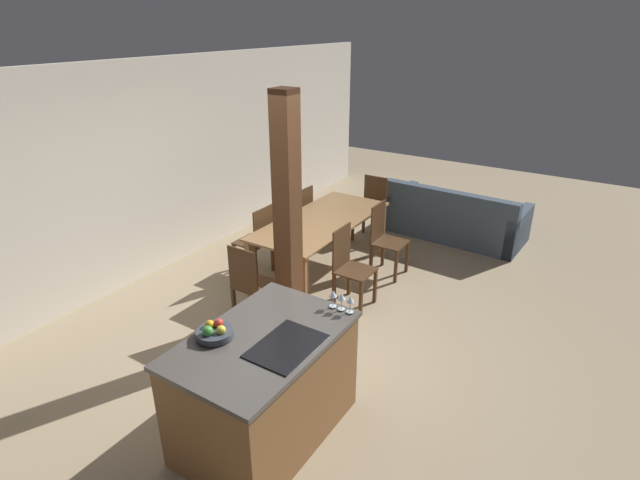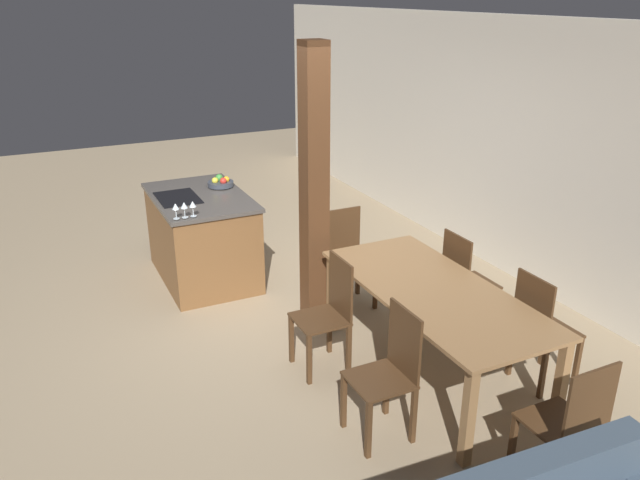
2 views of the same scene
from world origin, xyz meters
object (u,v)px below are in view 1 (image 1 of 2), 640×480
at_px(fruit_bowl, 214,332).
at_px(dining_chair_near_right, 385,238).
at_px(dining_chair_far_right, 299,217).
at_px(wine_glass_far, 333,294).
at_px(timber_post, 288,221).
at_px(wine_glass_middle, 342,297).
at_px(couch, 455,219).
at_px(dining_chair_far_left, 257,240).
at_px(wine_glass_near, 350,300).
at_px(dining_table, 321,226).
at_px(dining_chair_head_end, 251,284).
at_px(kitchen_island, 265,386).
at_px(dining_chair_near_left, 350,266).
at_px(dining_chair_foot_end, 371,207).

xyz_separation_m(fruit_bowl, dining_chair_near_right, (3.27, 0.15, -0.49)).
xyz_separation_m(fruit_bowl, dining_chair_far_right, (3.27, 1.52, -0.49)).
bearing_deg(wine_glass_far, timber_post, 54.28).
height_order(wine_glass_middle, couch, wine_glass_middle).
bearing_deg(dining_chair_far_left, dining_chair_far_right, -180.00).
height_order(wine_glass_near, dining_table, wine_glass_near).
bearing_deg(timber_post, couch, -10.53).
bearing_deg(fruit_bowl, dining_chair_head_end, 31.14).
height_order(kitchen_island, timber_post, timber_post).
bearing_deg(wine_glass_middle, wine_glass_far, 90.00).
xyz_separation_m(dining_chair_near_left, timber_post, (-0.82, 0.26, 0.78)).
bearing_deg(dining_chair_far_left, dining_chair_near_left, 90.00).
relative_size(dining_chair_near_right, dining_chair_far_right, 1.00).
bearing_deg(dining_chair_head_end, wine_glass_middle, 159.18).
xyz_separation_m(kitchen_island, dining_chair_foot_end, (4.03, 1.13, 0.03)).
distance_m(fruit_bowl, dining_chair_head_end, 1.69).
bearing_deg(fruit_bowl, dining_table, 16.59).
bearing_deg(dining_table, couch, -26.13).
relative_size(fruit_bowl, dining_chair_foot_end, 0.29).
bearing_deg(couch, wine_glass_middle, 97.96).
bearing_deg(wine_glass_near, dining_chair_head_end, 70.20).
height_order(kitchen_island, dining_chair_head_end, dining_chair_head_end).
xyz_separation_m(wine_glass_middle, wine_glass_far, (0.00, 0.08, 0.00)).
bearing_deg(wine_glass_near, dining_chair_near_right, 18.95).
xyz_separation_m(dining_table, dining_chair_far_right, (0.47, 0.68, -0.18)).
relative_size(dining_chair_near_left, dining_chair_far_right, 1.00).
bearing_deg(wine_glass_near, kitchen_island, 148.61).
distance_m(wine_glass_near, dining_chair_foot_end, 3.76).
bearing_deg(couch, kitchen_island, 93.56).
distance_m(wine_glass_far, dining_chair_head_end, 1.57).
xyz_separation_m(dining_chair_near_left, couch, (2.64, -0.38, -0.22)).
bearing_deg(dining_chair_head_end, kitchen_island, 133.58).
xyz_separation_m(wine_glass_near, wine_glass_far, (0.00, 0.16, 0.00)).
relative_size(dining_table, dining_chair_near_left, 2.19).
bearing_deg(wine_glass_middle, timber_post, 56.49).
height_order(dining_chair_near_right, dining_chair_head_end, same).
bearing_deg(dining_chair_near_left, couch, -8.20).
height_order(fruit_bowl, dining_chair_near_right, fruit_bowl).
distance_m(wine_glass_near, timber_post, 1.31).
height_order(wine_glass_far, dining_chair_far_right, wine_glass_far).
bearing_deg(wine_glass_near, timber_post, 58.46).
bearing_deg(dining_chair_far_right, wine_glass_middle, 41.09).
bearing_deg(kitchen_island, dining_chair_near_right, 8.24).
height_order(fruit_bowl, dining_chair_foot_end, fruit_bowl).
bearing_deg(dining_chair_head_end, dining_chair_far_left, -54.24).
distance_m(fruit_bowl, dining_chair_near_left, 2.39).
distance_m(dining_table, couch, 2.45).
xyz_separation_m(dining_chair_near_left, dining_chair_far_right, (0.94, 1.37, 0.00)).
xyz_separation_m(wine_glass_near, dining_chair_near_right, (2.44, 0.84, -0.56)).
bearing_deg(dining_chair_head_end, wine_glass_near, 160.20).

